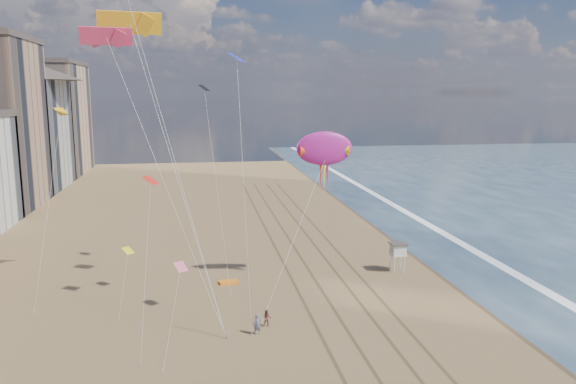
% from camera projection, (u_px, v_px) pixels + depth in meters
% --- Properties ---
extents(wet_sand, '(260.00, 260.00, 0.00)m').
position_uv_depth(wet_sand, '(422.00, 239.00, 75.74)').
color(wet_sand, '#42301E').
rests_on(wet_sand, ground).
extents(foam, '(260.00, 260.00, 0.00)m').
position_uv_depth(foam, '(451.00, 238.00, 76.41)').
color(foam, white).
rests_on(foam, ground).
extents(tracks, '(7.68, 120.00, 0.01)m').
position_uv_depth(tracks, '(319.00, 267.00, 63.42)').
color(tracks, brown).
rests_on(tracks, ground).
extents(lifeguard_stand, '(1.78, 1.78, 3.22)m').
position_uv_depth(lifeguard_stand, '(398.00, 250.00, 61.62)').
color(lifeguard_stand, silver).
rests_on(lifeguard_stand, ground).
extents(grounded_kite, '(2.09, 1.47, 0.22)m').
position_uv_depth(grounded_kite, '(229.00, 282.00, 58.19)').
color(grounded_kite, orange).
rests_on(grounded_kite, ground).
extents(show_kite, '(6.32, 5.33, 17.90)m').
position_uv_depth(show_kite, '(324.00, 149.00, 56.19)').
color(show_kite, '#B11B85').
rests_on(show_kite, ground).
extents(kite_flyer_a, '(0.70, 0.52, 1.74)m').
position_uv_depth(kite_flyer_a, '(257.00, 324.00, 45.70)').
color(kite_flyer_a, slate).
rests_on(kite_flyer_a, ground).
extents(kite_flyer_b, '(0.84, 0.72, 1.52)m').
position_uv_depth(kite_flyer_b, '(267.00, 318.00, 47.24)').
color(kite_flyer_b, brown).
rests_on(kite_flyer_b, ground).
extents(small_kites, '(18.93, 11.40, 19.42)m').
position_uv_depth(small_kites, '(167.00, 145.00, 53.09)').
color(small_kites, '#FFAC15').
rests_on(small_kites, ground).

